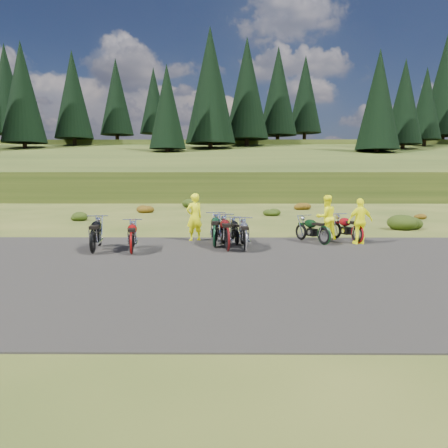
{
  "coord_description": "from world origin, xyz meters",
  "views": [
    {
      "loc": [
        -0.41,
        -14.03,
        2.54
      ],
      "look_at": [
        -0.5,
        0.76,
        0.94
      ],
      "focal_mm": 35.0,
      "sensor_mm": 36.0,
      "label": 1
    }
  ],
  "objects_px": {
    "motorcycle_3": "(246,253)",
    "person_middle": "(194,218)",
    "motorcycle_7": "(324,246)",
    "motorcycle_0": "(93,255)"
  },
  "relations": [
    {
      "from": "motorcycle_0",
      "to": "motorcycle_7",
      "type": "distance_m",
      "value": 8.22
    },
    {
      "from": "motorcycle_3",
      "to": "motorcycle_7",
      "type": "relative_size",
      "value": 1.03
    },
    {
      "from": "motorcycle_0",
      "to": "person_middle",
      "type": "xyz_separation_m",
      "value": [
        3.12,
        3.02,
        0.93
      ]
    },
    {
      "from": "motorcycle_3",
      "to": "person_middle",
      "type": "xyz_separation_m",
      "value": [
        -1.92,
        2.61,
        0.93
      ]
    },
    {
      "from": "motorcycle_7",
      "to": "person_middle",
      "type": "bearing_deg",
      "value": 47.96
    },
    {
      "from": "person_middle",
      "to": "motorcycle_0",
      "type": "bearing_deg",
      "value": 12.97
    },
    {
      "from": "motorcycle_3",
      "to": "person_middle",
      "type": "bearing_deg",
      "value": 34.04
    },
    {
      "from": "motorcycle_0",
      "to": "person_middle",
      "type": "bearing_deg",
      "value": -54.12
    },
    {
      "from": "motorcycle_3",
      "to": "person_middle",
      "type": "height_order",
      "value": "person_middle"
    },
    {
      "from": "motorcycle_7",
      "to": "motorcycle_3",
      "type": "bearing_deg",
      "value": 87.53
    }
  ]
}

